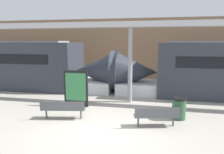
{
  "coord_description": "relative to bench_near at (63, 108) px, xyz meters",
  "views": [
    {
      "loc": [
        1.97,
        -7.17,
        3.17
      ],
      "look_at": [
        -0.24,
        3.44,
        1.4
      ],
      "focal_mm": 35.0,
      "sensor_mm": 36.0,
      "label": 1
    }
  ],
  "objects": [
    {
      "name": "bench_far",
      "position": [
        3.76,
        -0.08,
        -0.0
      ],
      "size": [
        1.72,
        0.84,
        0.78
      ],
      "rotation": [
        0.0,
        0.0,
        0.25
      ],
      "color": "#4C4F54",
      "rests_on": "ground_plane"
    },
    {
      "name": "trash_bin",
      "position": [
        4.66,
        1.01,
        -0.03
      ],
      "size": [
        0.58,
        0.58,
        0.88
      ],
      "color": "#2D5138",
      "rests_on": "ground_plane"
    },
    {
      "name": "support_column_near",
      "position": [
        2.36,
        3.16,
        1.46
      ],
      "size": [
        0.23,
        0.23,
        3.87
      ],
      "primitive_type": "cylinder",
      "color": "gray",
      "rests_on": "ground_plane"
    },
    {
      "name": "bench_near",
      "position": [
        0.0,
        0.0,
        0.0
      ],
      "size": [
        1.86,
        0.75,
        0.78
      ],
      "rotation": [
        0.0,
        0.0,
        0.18
      ],
      "color": "#4C4F54",
      "rests_on": "ground_plane"
    },
    {
      "name": "ground_plane",
      "position": [
        1.75,
        -0.84,
        -0.48
      ],
      "size": [
        60.0,
        60.0,
        0.0
      ],
      "primitive_type": "plane",
      "color": "#A8A093"
    },
    {
      "name": "poster_board",
      "position": [
        -0.13,
        1.83,
        0.43
      ],
      "size": [
        1.22,
        0.07,
        1.79
      ],
      "color": "black",
      "rests_on": "ground_plane"
    },
    {
      "name": "station_wall",
      "position": [
        1.75,
        9.8,
        2.02
      ],
      "size": [
        56.0,
        0.2,
        5.0
      ],
      "primitive_type": "cube",
      "color": "#937051",
      "rests_on": "ground_plane"
    },
    {
      "name": "canopy_beam",
      "position": [
        2.36,
        3.16,
        3.54
      ],
      "size": [
        28.0,
        0.6,
        0.28
      ],
      "primitive_type": "cube",
      "color": "#B7B7BC",
      "rests_on": "support_column_near"
    }
  ]
}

